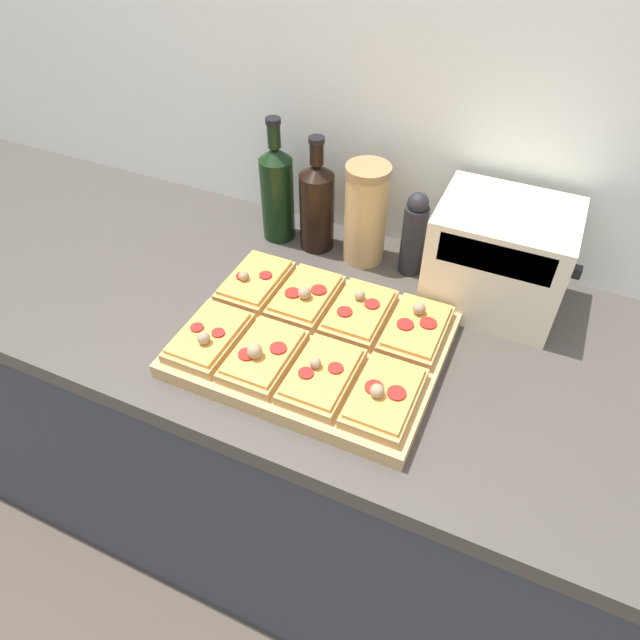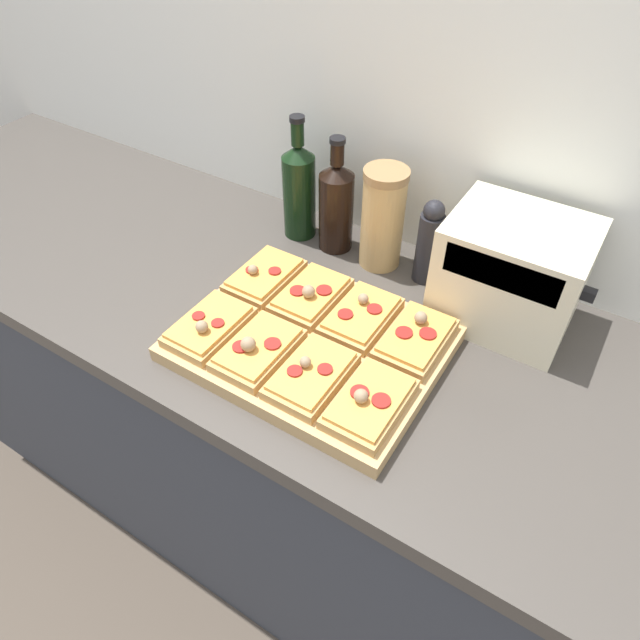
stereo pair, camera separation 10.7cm
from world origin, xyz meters
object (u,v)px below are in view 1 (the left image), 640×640
wine_bottle (317,204)px  grain_jar_tall (366,214)px  olive_oil_bottle (277,191)px  pepper_mill (414,234)px  cutting_board (313,344)px  toaster_oven (499,257)px

wine_bottle → grain_jar_tall: 0.11m
olive_oil_bottle → wine_bottle: 0.10m
wine_bottle → grain_jar_tall: bearing=0.0°
pepper_mill → cutting_board: bearing=-106.3°
wine_bottle → olive_oil_bottle: bearing=180.0°
wine_bottle → toaster_oven: 0.41m
wine_bottle → toaster_oven: size_ratio=0.95×
wine_bottle → cutting_board: bearing=-66.6°
olive_oil_bottle → wine_bottle: size_ratio=1.08×
grain_jar_tall → toaster_oven: grain_jar_tall is taller
cutting_board → wine_bottle: 0.35m
pepper_mill → olive_oil_bottle: bearing=180.0°
olive_oil_bottle → grain_jar_tall: 0.21m
wine_bottle → toaster_oven: bearing=-4.1°
cutting_board → olive_oil_bottle: 0.40m
toaster_oven → wine_bottle: bearing=175.9°
pepper_mill → toaster_oven: bearing=-9.1°
pepper_mill → toaster_oven: 0.18m
toaster_oven → pepper_mill: bearing=170.9°
olive_oil_bottle → toaster_oven: size_ratio=1.03×
olive_oil_bottle → grain_jar_tall: (0.21, 0.00, -0.00)m
cutting_board → toaster_oven: bearing=46.0°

